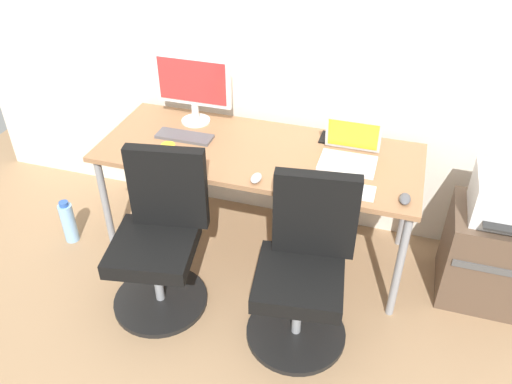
# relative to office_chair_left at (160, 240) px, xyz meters

# --- Properties ---
(ground_plane) EXTENTS (5.28, 5.28, 0.00)m
(ground_plane) POSITION_rel_office_chair_left_xyz_m (0.39, 0.56, -0.42)
(ground_plane) COLOR #9E7A56
(back_wall) EXTENTS (4.40, 0.04, 2.60)m
(back_wall) POSITION_rel_office_chair_left_xyz_m (0.39, 1.00, 0.88)
(back_wall) COLOR silver
(back_wall) RESTS_ON ground
(desk) EXTENTS (1.85, 0.73, 0.74)m
(desk) POSITION_rel_office_chair_left_xyz_m (0.39, 0.56, 0.26)
(desk) COLOR #996B47
(desk) RESTS_ON ground
(office_chair_left) EXTENTS (0.54, 0.54, 0.94)m
(office_chair_left) POSITION_rel_office_chair_left_xyz_m (0.00, 0.00, 0.00)
(office_chair_left) COLOR black
(office_chair_left) RESTS_ON ground
(office_chair_right) EXTENTS (0.54, 0.54, 0.94)m
(office_chair_right) POSITION_rel_office_chair_left_xyz_m (0.80, 0.00, 0.00)
(office_chair_right) COLOR black
(office_chair_right) RESTS_ON ground
(side_cabinet) EXTENTS (0.51, 0.45, 0.57)m
(side_cabinet) POSITION_rel_office_chair_left_xyz_m (1.76, 0.58, -0.14)
(side_cabinet) COLOR brown
(side_cabinet) RESTS_ON ground
(printer) EXTENTS (0.38, 0.40, 0.24)m
(printer) POSITION_rel_office_chair_left_xyz_m (1.76, 0.58, 0.27)
(printer) COLOR silver
(printer) RESTS_ON side_cabinet
(water_bottle_on_floor) EXTENTS (0.09, 0.09, 0.31)m
(water_bottle_on_floor) POSITION_rel_office_chair_left_xyz_m (-0.82, 0.27, -0.28)
(water_bottle_on_floor) COLOR #8CBFF2
(water_bottle_on_floor) RESTS_ON ground
(desktop_monitor) EXTENTS (0.48, 0.18, 0.43)m
(desktop_monitor) POSITION_rel_office_chair_left_xyz_m (-0.09, 0.78, 0.57)
(desktop_monitor) COLOR silver
(desktop_monitor) RESTS_ON desk
(open_laptop) EXTENTS (0.31, 0.27, 0.22)m
(open_laptop) POSITION_rel_office_chair_left_xyz_m (0.90, 0.61, 0.37)
(open_laptop) COLOR silver
(open_laptop) RESTS_ON desk
(keyboard_by_monitor) EXTENTS (0.34, 0.12, 0.02)m
(keyboard_by_monitor) POSITION_rel_office_chair_left_xyz_m (-0.07, 0.57, 0.33)
(keyboard_by_monitor) COLOR #515156
(keyboard_by_monitor) RESTS_ON desk
(keyboard_by_laptop) EXTENTS (0.34, 0.12, 0.02)m
(keyboard_by_laptop) POSITION_rel_office_chair_left_xyz_m (0.91, 0.31, 0.33)
(keyboard_by_laptop) COLOR silver
(keyboard_by_laptop) RESTS_ON desk
(mouse_by_monitor) EXTENTS (0.06, 0.10, 0.03)m
(mouse_by_monitor) POSITION_rel_office_chair_left_xyz_m (0.47, 0.27, 0.33)
(mouse_by_monitor) COLOR #B7B7B7
(mouse_by_monitor) RESTS_ON desk
(mouse_by_laptop) EXTENTS (0.06, 0.10, 0.03)m
(mouse_by_laptop) POSITION_rel_office_chair_left_xyz_m (1.23, 0.31, 0.33)
(mouse_by_laptop) COLOR #515156
(mouse_by_laptop) RESTS_ON desk
(coffee_mug) EXTENTS (0.08, 0.08, 0.09)m
(coffee_mug) POSITION_rel_office_chair_left_xyz_m (-0.06, 0.33, 0.36)
(coffee_mug) COLOR yellow
(coffee_mug) RESTS_ON desk
(pen_cup) EXTENTS (0.07, 0.07, 0.10)m
(pen_cup) POSITION_rel_office_chair_left_xyz_m (1.01, 0.86, 0.37)
(pen_cup) COLOR slate
(pen_cup) RESTS_ON desk
(phone_near_monitor) EXTENTS (0.07, 0.14, 0.01)m
(phone_near_monitor) POSITION_rel_office_chair_left_xyz_m (0.74, 0.82, 0.32)
(phone_near_monitor) COLOR black
(phone_near_monitor) RESTS_ON desk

